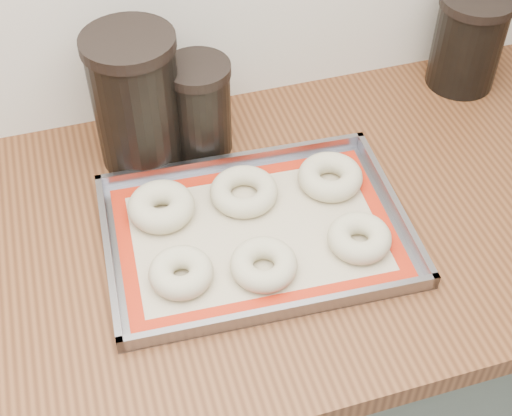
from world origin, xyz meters
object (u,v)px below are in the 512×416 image
object	(u,v)px
baking_tray	(256,232)
canister_left	(136,100)
bagel_back_right	(330,177)
canister_mid	(199,108)
bagel_back_mid	(244,191)
bagel_back_left	(161,206)
bagel_front_left	(181,273)
canister_right	(468,41)
bagel_front_mid	(264,265)
bagel_front_right	(360,238)

from	to	relation	value
baking_tray	canister_left	xyz separation A→B (m)	(-0.13, 0.23, 0.11)
bagel_back_right	canister_mid	size ratio (longest dim) A/B	0.62
bagel_back_mid	bagel_back_right	distance (m)	0.14
bagel_back_left	canister_left	distance (m)	0.18
baking_tray	bagel_back_mid	xyz separation A→B (m)	(0.00, 0.08, 0.01)
baking_tray	bagel_front_left	bearing A→B (deg)	-156.13
bagel_back_left	canister_left	xyz separation A→B (m)	(-0.00, 0.15, 0.09)
bagel_front_left	canister_mid	xyz separation A→B (m)	(0.10, 0.28, 0.06)
bagel_back_right	canister_left	xyz separation A→B (m)	(-0.28, 0.17, 0.10)
bagel_front_left	canister_right	world-z (taller)	canister_right
canister_mid	baking_tray	bearing A→B (deg)	-82.45
baking_tray	bagel_back_mid	size ratio (longest dim) A/B	4.39
bagel_back_left	canister_left	bearing A→B (deg)	90.22
bagel_back_right	canister_mid	world-z (taller)	canister_mid
baking_tray	canister_mid	distance (m)	0.24
baking_tray	bagel_front_mid	bearing A→B (deg)	-98.56
bagel_back_right	bagel_back_left	bearing A→B (deg)	177.69
canister_mid	canister_left	bearing A→B (deg)	176.13
baking_tray	bagel_front_right	world-z (taller)	bagel_front_right
bagel_front_left	bagel_back_mid	size ratio (longest dim) A/B	0.86
bagel_front_mid	bagel_back_right	xyz separation A→B (m)	(0.16, 0.14, 0.00)
bagel_back_left	canister_right	xyz separation A→B (m)	(0.62, 0.19, 0.07)
canister_left	canister_right	xyz separation A→B (m)	(0.62, 0.04, -0.03)
bagel_back_right	baking_tray	bearing A→B (deg)	-155.32
baking_tray	bagel_front_left	world-z (taller)	bagel_front_left
baking_tray	bagel_front_right	bearing A→B (deg)	-26.29
bagel_back_left	bagel_back_right	bearing A→B (deg)	-2.31
bagel_back_left	canister_left	size ratio (longest dim) A/B	0.44
bagel_front_mid	bagel_front_left	bearing A→B (deg)	170.63
bagel_front_right	bagel_back_left	bearing A→B (deg)	151.35
bagel_back_mid	canister_mid	size ratio (longest dim) A/B	0.64
bagel_front_right	bagel_back_right	world-z (taller)	same
bagel_front_right	canister_right	size ratio (longest dim) A/B	0.54
bagel_back_left	bagel_back_right	size ratio (longest dim) A/B	0.99
baking_tray	canister_mid	bearing A→B (deg)	97.55
bagel_front_mid	bagel_back_mid	bearing A→B (deg)	84.54
canister_mid	bagel_front_left	bearing A→B (deg)	-109.38
canister_mid	canister_right	size ratio (longest dim) A/B	0.94
canister_left	canister_right	world-z (taller)	canister_left
canister_right	bagel_back_left	bearing A→B (deg)	-163.04
bagel_back_left	bagel_back_mid	distance (m)	0.13
bagel_back_left	canister_right	size ratio (longest dim) A/B	0.58
bagel_front_mid	canister_right	world-z (taller)	canister_right
bagel_front_mid	bagel_back_left	distance (m)	0.20
bagel_front_right	canister_right	world-z (taller)	canister_right
canister_right	bagel_front_right	bearing A→B (deg)	-135.94
bagel_back_left	bagel_front_left	bearing A→B (deg)	-89.68
canister_left	canister_right	bearing A→B (deg)	3.23
bagel_back_mid	canister_left	bearing A→B (deg)	130.63
bagel_back_left	bagel_back_mid	xyz separation A→B (m)	(0.13, -0.00, -0.00)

